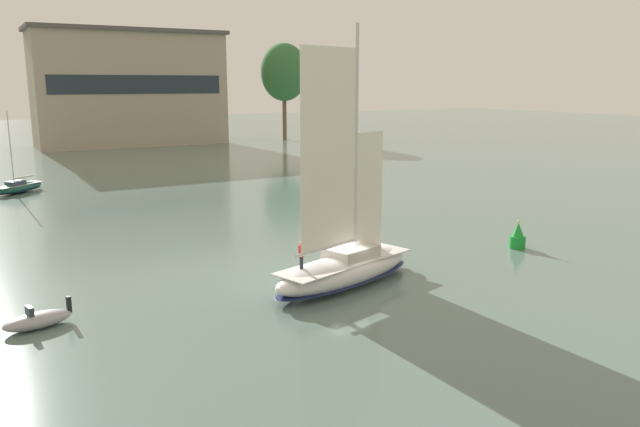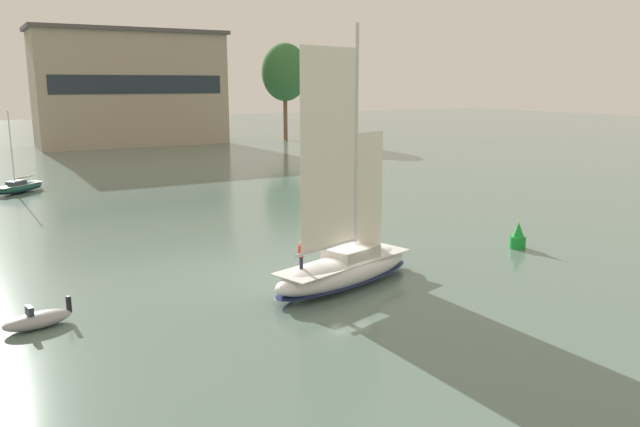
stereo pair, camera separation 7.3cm
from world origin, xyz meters
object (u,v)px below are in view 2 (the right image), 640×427
Objects in this scene: channel_buoy at (518,237)px; tree_shore_left at (285,72)px; sailboat_main at (345,266)px; sailboat_moored_far_slip at (19,187)px; motor_tender at (38,320)px.

tree_shore_left is at bearing 73.95° from channel_buoy.
sailboat_main is 47.32m from sailboat_moored_far_slip.
channel_buoy is at bearing -56.11° from sailboat_moored_far_slip.
tree_shore_left is at bearing 38.67° from sailboat_moored_far_slip.
motor_tender is at bearing -123.42° from tree_shore_left.
sailboat_moored_far_slip is (-14.22, 45.13, -0.57)m from sailboat_main.
sailboat_main is (-40.90, -89.23, -12.86)m from tree_shore_left.
sailboat_main is at bearing -176.66° from channel_buoy.
sailboat_main reaches higher than sailboat_moored_far_slip.
sailboat_main is 15.52m from channel_buoy.
tree_shore_left is 9.54× the size of channel_buoy.
channel_buoy is at bearing -1.72° from motor_tender.
tree_shore_left is 1.32× the size of sailboat_main.
motor_tender is (-2.54, -43.26, -0.20)m from sailboat_moored_far_slip.
sailboat_moored_far_slip is at bearing -141.33° from tree_shore_left.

